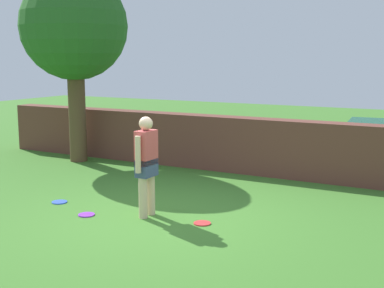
{
  "coord_description": "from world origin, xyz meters",
  "views": [
    {
      "loc": [
        4.28,
        -6.75,
        2.54
      ],
      "look_at": [
        -0.12,
        1.35,
        1.0
      ],
      "focal_mm": 48.74,
      "sensor_mm": 36.0,
      "label": 1
    }
  ],
  "objects_px": {
    "tree": "(74,28)",
    "frisbee_blue": "(59,202)",
    "frisbee_purple": "(86,215)",
    "frisbee_red": "(202,223)",
    "person": "(146,162)"
  },
  "relations": [
    {
      "from": "frisbee_blue",
      "to": "frisbee_red",
      "type": "distance_m",
      "value": 2.77
    },
    {
      "from": "person",
      "to": "frisbee_purple",
      "type": "xyz_separation_m",
      "value": [
        -0.89,
        -0.44,
        -0.89
      ]
    },
    {
      "from": "tree",
      "to": "frisbee_red",
      "type": "xyz_separation_m",
      "value": [
        4.97,
        -2.94,
        -3.2
      ]
    },
    {
      "from": "person",
      "to": "tree",
      "type": "bearing_deg",
      "value": 54.0
    },
    {
      "from": "tree",
      "to": "frisbee_purple",
      "type": "xyz_separation_m",
      "value": [
        3.11,
        -3.45,
        -3.2
      ]
    },
    {
      "from": "person",
      "to": "frisbee_blue",
      "type": "bearing_deg",
      "value": 93.41
    },
    {
      "from": "frisbee_purple",
      "to": "frisbee_red",
      "type": "distance_m",
      "value": 1.93
    },
    {
      "from": "frisbee_purple",
      "to": "tree",
      "type": "bearing_deg",
      "value": 132.08
    },
    {
      "from": "person",
      "to": "frisbee_blue",
      "type": "height_order",
      "value": "person"
    },
    {
      "from": "tree",
      "to": "frisbee_red",
      "type": "height_order",
      "value": "tree"
    },
    {
      "from": "person",
      "to": "frisbee_blue",
      "type": "xyz_separation_m",
      "value": [
        -1.8,
        -0.08,
        -0.89
      ]
    },
    {
      "from": "person",
      "to": "frisbee_purple",
      "type": "relative_size",
      "value": 6.0
    },
    {
      "from": "tree",
      "to": "frisbee_blue",
      "type": "height_order",
      "value": "tree"
    },
    {
      "from": "frisbee_blue",
      "to": "tree",
      "type": "bearing_deg",
      "value": 125.5
    },
    {
      "from": "frisbee_blue",
      "to": "frisbee_red",
      "type": "relative_size",
      "value": 1.0
    }
  ]
}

